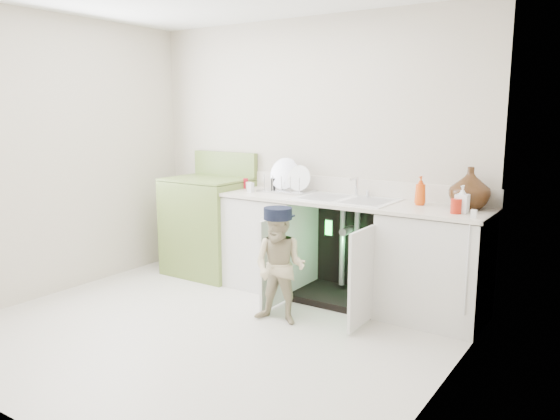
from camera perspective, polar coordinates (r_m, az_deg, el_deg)
name	(u,v)px	position (r m, az deg, el deg)	size (l,w,h in m)	color
ground	(206,331)	(4.29, -7.70, -12.39)	(3.50, 3.50, 0.00)	beige
room_shell	(202,167)	(3.98, -8.13, 4.44)	(6.00, 5.50, 1.26)	beige
counter_run	(348,248)	(4.79, 7.12, -3.97)	(2.44, 1.02, 1.23)	silver
avocado_stove	(209,225)	(5.62, -7.44, -1.52)	(0.79, 0.65, 1.23)	olive
repair_worker	(280,265)	(4.27, -0.01, -5.81)	(0.49, 0.61, 0.92)	tan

